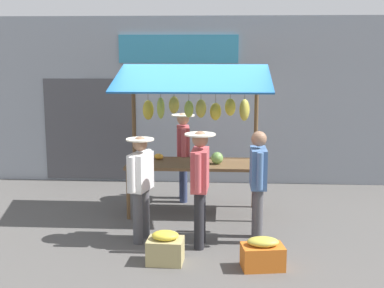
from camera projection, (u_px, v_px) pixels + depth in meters
The scene contains 9 objects.
ground_plane at pixel (193, 213), 9.02m from camera, with size 40.00×40.00×0.00m, color #514F4C.
street_backdrop at pixel (197, 101), 10.87m from camera, with size 9.00×0.30×3.40m.
market_stall at pixel (195, 122), 8.80m from camera, with size 2.50×1.46×2.50m.
vendor_with_sunhat at pixel (183, 149), 9.59m from camera, with size 0.42×0.69×1.62m.
shopper_with_shopping_bag at pixel (141, 181), 7.57m from camera, with size 0.40×0.65×1.54m.
shopper_with_ponytail at pixel (200, 179), 7.36m from camera, with size 0.43×0.70×1.65m.
shopper_in_grey_tee at pixel (258, 178), 7.58m from camera, with size 0.23×0.69×1.62m.
produce_crate_near at pixel (263, 254), 6.72m from camera, with size 0.58×0.42×0.42m.
produce_crate_side at pixel (165, 248), 6.89m from camera, with size 0.48×0.38×0.44m.
Camera 1 is at (-0.53, 8.64, 2.79)m, focal length 49.43 mm.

